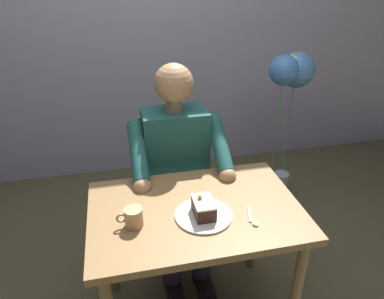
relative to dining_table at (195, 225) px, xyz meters
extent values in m
cube|color=olive|center=(0.00, 0.00, 0.08)|extent=(0.96, 0.64, 0.04)
cylinder|color=olive|center=(-0.42, 0.26, -0.26)|extent=(0.05, 0.05, 0.70)
cylinder|color=olive|center=(-0.42, -0.26, -0.26)|extent=(0.05, 0.05, 0.70)
cylinder|color=olive|center=(0.42, -0.26, -0.26)|extent=(0.05, 0.05, 0.70)
cube|color=olive|center=(0.00, -0.53, -0.20)|extent=(0.42, 0.42, 0.04)
cube|color=olive|center=(0.00, -0.72, 0.05)|extent=(0.38, 0.04, 0.45)
cylinder|color=olive|center=(-0.18, -0.35, -0.40)|extent=(0.04, 0.04, 0.42)
cylinder|color=olive|center=(0.18, -0.35, -0.40)|extent=(0.04, 0.04, 0.42)
cylinder|color=olive|center=(-0.18, -0.71, -0.40)|extent=(0.04, 0.04, 0.42)
cylinder|color=olive|center=(0.18, -0.71, -0.40)|extent=(0.04, 0.04, 0.42)
cube|color=#205853|center=(0.00, -0.51, 0.10)|extent=(0.36, 0.22, 0.56)
sphere|color=tan|center=(0.00, -0.51, 0.53)|extent=(0.21, 0.21, 0.21)
cylinder|color=tan|center=(0.00, -0.51, 0.41)|extent=(0.09, 0.09, 0.06)
cylinder|color=#205853|center=(-0.22, -0.37, 0.22)|extent=(0.08, 0.33, 0.26)
sphere|color=tan|center=(-0.22, -0.21, 0.11)|extent=(0.09, 0.09, 0.09)
cylinder|color=#205853|center=(0.22, -0.37, 0.22)|extent=(0.08, 0.33, 0.26)
sphere|color=tan|center=(0.22, -0.21, 0.11)|extent=(0.09, 0.09, 0.09)
cylinder|color=#2D283D|center=(-0.09, -0.39, -0.20)|extent=(0.13, 0.38, 0.14)
cylinder|color=#2D283D|center=(0.09, -0.39, -0.20)|extent=(0.13, 0.38, 0.14)
cylinder|color=#2D283D|center=(-0.09, -0.21, -0.41)|extent=(0.11, 0.11, 0.40)
cube|color=black|center=(-0.09, -0.15, -0.59)|extent=(0.09, 0.22, 0.05)
cylinder|color=#2D283D|center=(0.09, -0.21, -0.41)|extent=(0.11, 0.11, 0.40)
cube|color=black|center=(0.09, -0.15, -0.59)|extent=(0.09, 0.22, 0.05)
cylinder|color=white|center=(-0.02, 0.07, 0.11)|extent=(0.25, 0.25, 0.01)
cube|color=#42261C|center=(-0.02, 0.07, 0.14)|extent=(0.08, 0.13, 0.06)
cube|color=beige|center=(-0.02, 0.07, 0.18)|extent=(0.09, 0.13, 0.01)
sphere|color=gold|center=(-0.01, 0.05, 0.19)|extent=(0.02, 0.02, 0.02)
cylinder|color=tan|center=(0.28, 0.06, 0.14)|extent=(0.08, 0.08, 0.09)
torus|color=tan|center=(0.33, 0.06, 0.15)|extent=(0.05, 0.01, 0.05)
cylinder|color=black|center=(0.28, 0.06, 0.18)|extent=(0.07, 0.07, 0.01)
cube|color=silver|center=(-0.22, 0.10, 0.10)|extent=(0.04, 0.11, 0.01)
ellipsoid|color=silver|center=(-0.22, 0.17, 0.11)|extent=(0.03, 0.04, 0.01)
cylinder|color=#B2C1C6|center=(-0.92, -0.91, -0.50)|extent=(0.12, 0.12, 0.22)
sphere|color=#4585D7|center=(-0.85, -0.94, 0.44)|extent=(0.21, 0.21, 0.21)
cylinder|color=#4C9956|center=(-0.85, -0.94, -0.03)|extent=(0.01, 0.01, 0.72)
sphere|color=#4E87CF|center=(-0.96, -0.97, 0.42)|extent=(0.25, 0.25, 0.25)
cylinder|color=#4C9956|center=(-0.96, -0.97, -0.05)|extent=(0.01, 0.01, 0.69)
sphere|color=yellow|center=(-0.94, -0.97, 0.45)|extent=(0.19, 0.19, 0.19)
cylinder|color=#4C9956|center=(-0.94, -0.97, -0.02)|extent=(0.01, 0.01, 0.74)
camera|label=1|loc=(0.30, 1.26, 1.09)|focal=32.99mm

